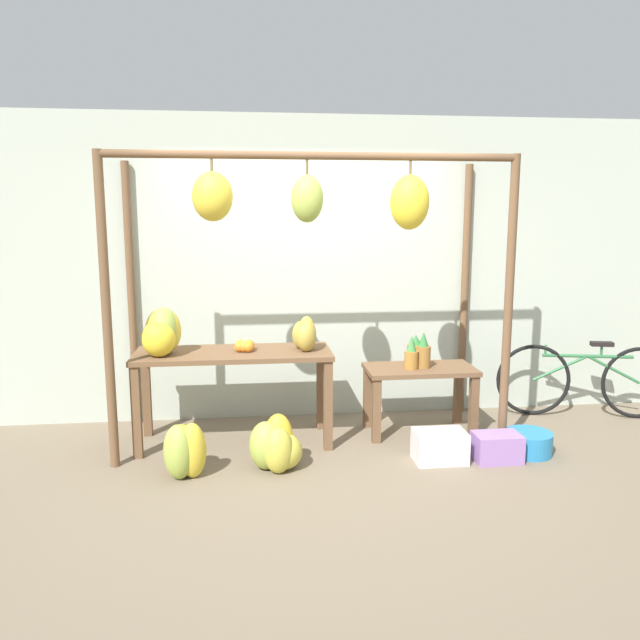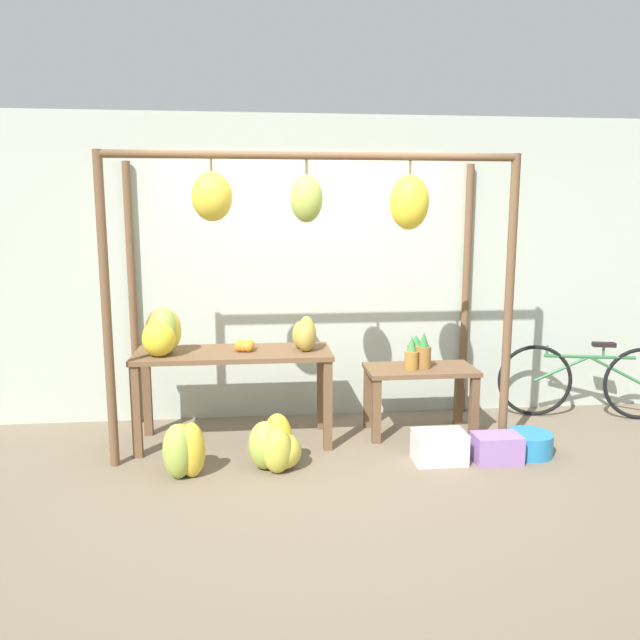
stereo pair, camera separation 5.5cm
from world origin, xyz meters
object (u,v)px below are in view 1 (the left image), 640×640
parked_bicycle (586,380)px  pineapple_cluster (418,353)px  banana_pile_on_table (162,333)px  banana_pile_ground_left (183,450)px  blue_bucket (529,443)px  fruit_crate_purple (497,447)px  banana_pile_ground_right (276,447)px  orange_pile (244,346)px  papaya_pile (305,335)px  fruit_crate_white (440,446)px

parked_bicycle → pineapple_cluster: bearing=-172.0°
banana_pile_on_table → banana_pile_ground_left: (0.20, -0.60, -0.77)m
blue_bucket → fruit_crate_purple: size_ratio=1.04×
blue_bucket → banana_pile_ground_right: bearing=-177.9°
orange_pile → papaya_pile: papaya_pile is taller
orange_pile → fruit_crate_white: (1.51, -0.60, -0.71)m
pineapple_cluster → fruit_crate_white: size_ratio=0.79×
banana_pile_ground_right → blue_bucket: size_ratio=1.22×
fruit_crate_white → papaya_pile: papaya_pile is taller
orange_pile → pineapple_cluster: bearing=2.5°
pineapple_cluster → blue_bucket: bearing=-37.5°
banana_pile_ground_right → fruit_crate_purple: banana_pile_ground_right is taller
pineapple_cluster → papaya_pile: (-0.99, -0.07, 0.20)m
banana_pile_on_table → fruit_crate_white: (2.16, -0.54, -0.85)m
pineapple_cluster → parked_bicycle: (1.71, 0.24, -0.36)m
orange_pile → blue_bucket: orange_pile is taller
pineapple_cluster → banana_pile_ground_left: size_ratio=0.76×
banana_pile_ground_left → fruit_crate_white: (1.96, 0.06, -0.08)m
banana_pile_on_table → papaya_pile: bearing=2.3°
banana_pile_on_table → fruit_crate_purple: bearing=-12.6°
blue_bucket → fruit_crate_purple: 0.34m
banana_pile_on_table → pineapple_cluster: 2.17m
banana_pile_on_table → banana_pile_ground_right: 1.30m
banana_pile_ground_left → fruit_crate_purple: 2.41m
banana_pile_ground_right → pineapple_cluster: bearing=27.6°
fruit_crate_white → parked_bicycle: size_ratio=0.25×
fruit_crate_purple → banana_pile_ground_left: bearing=-179.6°
blue_bucket → parked_bicycle: parked_bicycle is taller
banana_pile_ground_left → parked_bicycle: (3.67, 0.96, 0.16)m
pineapple_cluster → banana_pile_ground_right: 1.53m
banana_pile_on_table → banana_pile_ground_left: size_ratio=1.08×
banana_pile_ground_right → banana_pile_ground_left: bearing=-175.4°
parked_bicycle → fruit_crate_purple: 1.59m
fruit_crate_purple → papaya_pile: bearing=156.4°
banana_pile_on_table → parked_bicycle: banana_pile_on_table is taller
banana_pile_on_table → blue_bucket: size_ratio=1.20×
papaya_pile → orange_pile: bearing=178.9°
pineapple_cluster → papaya_pile: papaya_pile is taller
banana_pile_on_table → banana_pile_ground_right: (0.88, -0.54, -0.79)m
banana_pile_ground_left → banana_pile_on_table: bearing=108.2°
banana_pile_ground_right → blue_bucket: banana_pile_ground_right is taller
orange_pile → fruit_crate_purple: orange_pile is taller
pineapple_cluster → fruit_crate_white: 0.89m
banana_pile_ground_left → fruit_crate_white: banana_pile_ground_left is taller
banana_pile_on_table → orange_pile: 0.67m
fruit_crate_purple → pineapple_cluster: bearing=122.8°
orange_pile → fruit_crate_white: size_ratio=0.43×
banana_pile_ground_left → pineapple_cluster: bearing=20.3°
banana_pile_ground_left → papaya_pile: (0.96, 0.65, 0.72)m
pineapple_cluster → banana_pile_ground_right: bearing=-152.4°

